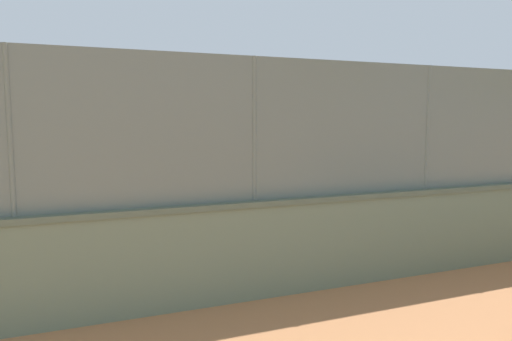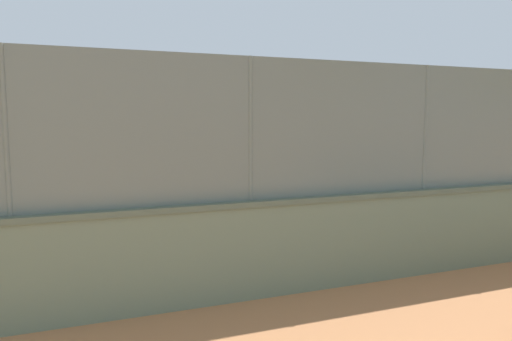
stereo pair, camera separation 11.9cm
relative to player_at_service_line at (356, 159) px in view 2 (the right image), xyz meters
The scene contains 8 objects.
ground_plane 5.76m from the player_at_service_line, ahead, with size 260.00×260.00×0.00m, color #B27247.
perimeter_wall 12.75m from the player_at_service_line, 51.61° to the left, with size 25.34×1.14×1.44m.
fence_panel_on_wall 12.83m from the player_at_service_line, 51.61° to the left, with size 24.89×0.82×2.05m.
player_at_service_line is the anchor object (origin of this frame).
player_baseline_waiting 10.33m from the player_at_service_line, ahead, with size 1.02×0.78×1.64m.
sports_ball 1.93m from the player_at_service_line, 55.20° to the left, with size 0.08×0.08×0.08m, color white.
spare_ball_by_wall 13.60m from the player_at_service_line, 42.25° to the left, with size 0.17×0.17×0.17m, color orange.
courtside_bench 13.25m from the player_at_service_line, 37.14° to the left, with size 1.61×0.43×0.87m.
Camera 2 is at (4.43, 16.21, 2.60)m, focal length 33.11 mm.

